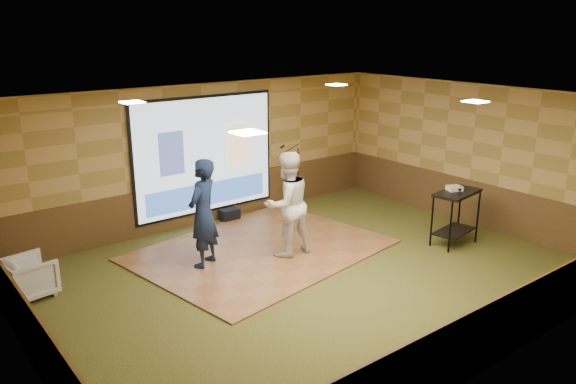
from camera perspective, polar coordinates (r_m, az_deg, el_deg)
ground at (r=9.82m, az=2.11°, el=-8.41°), size 9.00×9.00×0.00m
room_shell at (r=9.13m, az=2.25°, el=3.59°), size 9.04×7.04×3.02m
wainscot_back at (r=12.34m, az=-8.27°, el=-0.89°), size 9.00×0.04×0.95m
wainscot_front at (r=7.58m, az=19.75°, el=-13.50°), size 9.00×0.04×0.95m
wainscot_left at (r=7.84m, az=-24.63°, el=-13.03°), size 0.04×7.00×0.95m
wainscot_right at (r=12.81m, az=17.73°, el=-0.86°), size 0.04×7.00×0.95m
projector_screen at (r=12.04m, az=-8.36°, el=3.60°), size 3.32×0.06×2.52m
downlight_nw at (r=9.38m, az=-15.54°, el=8.78°), size 0.32×0.32×0.02m
downlight_ne at (r=11.76m, az=4.94°, el=10.80°), size 0.32×0.32×0.02m
downlight_sw at (r=6.48m, az=-4.11°, el=6.05°), size 0.32×0.32×0.02m
downlight_se at (r=9.61m, az=18.51°, el=8.71°), size 0.32×0.32×0.02m
dance_floor at (r=10.81m, az=-2.76°, el=-5.89°), size 4.96×4.08×0.03m
player_left at (r=9.89m, az=-8.63°, el=-2.14°), size 0.85×0.76×1.94m
player_right at (r=10.25m, az=-0.10°, el=-1.23°), size 0.97×0.77×1.95m
av_table at (r=11.34m, az=16.71°, el=-1.40°), size 1.03×0.54×1.08m
projector at (r=11.29m, az=16.54°, el=0.37°), size 0.33×0.31×0.09m
mic_stand at (r=12.88m, az=0.81°, el=0.13°), size 0.63×0.26×1.62m
banquet_chair at (r=9.85m, az=-24.79°, el=-7.86°), size 0.82×0.80×0.66m
duffel_bag at (r=12.46m, az=-5.95°, el=-2.30°), size 0.42×0.28×0.25m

